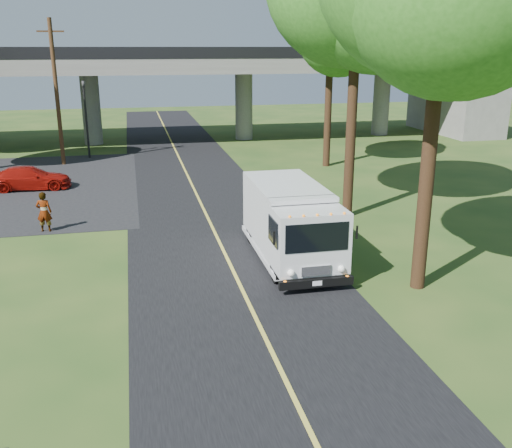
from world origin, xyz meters
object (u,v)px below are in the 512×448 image
object	(u,v)px
tree_right_far	(335,29)
pedestrian	(44,212)
traffic_signal	(86,111)
utility_pole	(57,92)
step_van	(290,221)
red_sedan	(30,178)

from	to	relation	value
tree_right_far	pedestrian	distance (m)	20.46
traffic_signal	utility_pole	xyz separation A→B (m)	(-1.50, -2.00, 1.40)
traffic_signal	step_van	bearing A→B (deg)	-69.34
utility_pole	step_van	world-z (taller)	utility_pole
tree_right_far	pedestrian	bearing A→B (deg)	-147.05
pedestrian	traffic_signal	bearing A→B (deg)	-85.36
utility_pole	pedestrian	size ratio (longest dim) A/B	5.33
red_sedan	traffic_signal	bearing A→B (deg)	-15.73
traffic_signal	pedestrian	world-z (taller)	traffic_signal
utility_pole	step_van	distance (m)	22.22
tree_right_far	red_sedan	size ratio (longest dim) A/B	2.61
tree_right_far	step_van	bearing A→B (deg)	-114.21
red_sedan	pedestrian	world-z (taller)	pedestrian
step_van	pedestrian	world-z (taller)	step_van
pedestrian	red_sedan	bearing A→B (deg)	-70.14
tree_right_far	step_van	world-z (taller)	tree_right_far
traffic_signal	tree_right_far	distance (m)	17.18
traffic_signal	red_sedan	distance (m)	9.36
utility_pole	pedestrian	bearing A→B (deg)	-87.18
utility_pole	traffic_signal	bearing A→B (deg)	53.13
red_sedan	pedestrian	bearing A→B (deg)	-166.88
traffic_signal	pedestrian	size ratio (longest dim) A/B	3.08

